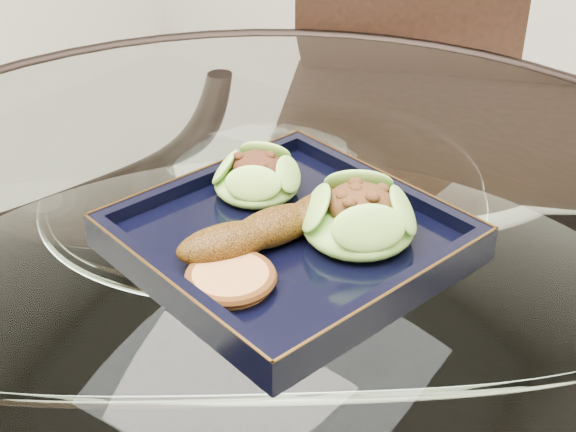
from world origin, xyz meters
The scene contains 7 objects.
dining_table centered at (0.00, 0.00, 0.60)m, with size 1.13×1.13×0.77m.
dining_chair centered at (-0.10, 0.49, 0.49)m, with size 0.50×0.50×0.88m.
navy_plate centered at (0.05, -0.04, 0.77)m, with size 0.27×0.27×0.02m, color black.
lettuce_wrap_left centered at (-0.02, 0.01, 0.80)m, with size 0.09×0.09×0.03m, color #6AAB31.
lettuce_wrap_right centered at (0.11, 0.00, 0.80)m, with size 0.10×0.10×0.04m, color #58992C.
roasted_plantain centered at (0.05, -0.05, 0.80)m, with size 0.18×0.04×0.03m, color #593509.
crumb_patty centered at (0.06, -0.13, 0.79)m, with size 0.07×0.07×0.01m, color #C47941.
Camera 1 is at (0.40, -0.55, 1.19)m, focal length 50.00 mm.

